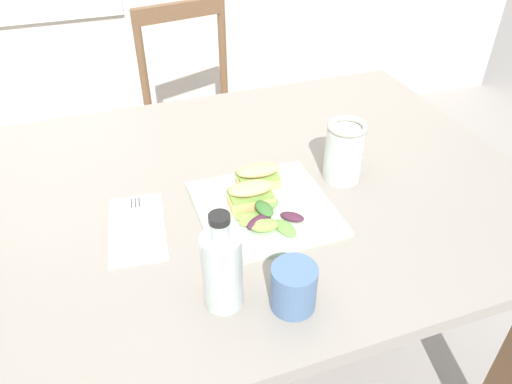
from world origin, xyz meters
name	(u,v)px	position (x,y,z in m)	size (l,w,h in m)	color
dining_table	(259,223)	(0.03, 0.18, 0.62)	(1.20, 0.93, 0.74)	gray
chair_wooden_far	(202,120)	(0.09, 1.04, 0.45)	(0.47, 0.47, 0.87)	brown
plate_lunch	(262,209)	(0.00, 0.08, 0.74)	(0.27, 0.27, 0.01)	beige
sandwich_half_front	(251,194)	(-0.02, 0.10, 0.78)	(0.09, 0.06, 0.06)	#DBB270
sandwich_half_back	(258,176)	(0.01, 0.15, 0.78)	(0.09, 0.06, 0.06)	#DBB270
salad_mixed_greens	(265,218)	(-0.02, 0.04, 0.76)	(0.14, 0.14, 0.03)	#6B9E47
napkin_folded	(137,228)	(-0.26, 0.11, 0.74)	(0.11, 0.21, 0.00)	white
fork_on_napkin	(136,221)	(-0.26, 0.13, 0.75)	(0.04, 0.19, 0.00)	silver
bottle_cold_brew	(223,273)	(-0.15, -0.12, 0.81)	(0.07, 0.07, 0.19)	black
mason_jar_iced_tea	(344,154)	(0.21, 0.14, 0.80)	(0.09, 0.09, 0.14)	#995623
cup_extra_side	(294,287)	(-0.04, -0.17, 0.78)	(0.08, 0.08, 0.08)	#4C6B93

